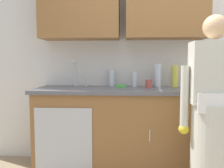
# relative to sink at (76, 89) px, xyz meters

# --- Properties ---
(kitchen_wall_with_uppers) EXTENTS (4.80, 0.44, 2.70)m
(kitchen_wall_with_uppers) POSITION_rel_sink_xyz_m (0.94, 0.29, 0.55)
(kitchen_wall_with_uppers) COLOR silver
(kitchen_wall_with_uppers) RESTS_ON ground
(counter_cabinet) EXTENTS (1.90, 0.62, 0.90)m
(counter_cabinet) POSITION_rel_sink_xyz_m (0.52, -0.01, -0.48)
(counter_cabinet) COLOR brown
(counter_cabinet) RESTS_ON ground
(countertop) EXTENTS (1.96, 0.66, 0.04)m
(countertop) POSITION_rel_sink_xyz_m (0.52, -0.01, -0.01)
(countertop) COLOR #595960
(countertop) RESTS_ON counter_cabinet
(sink) EXTENTS (0.50, 0.36, 0.35)m
(sink) POSITION_rel_sink_xyz_m (0.00, 0.00, 0.00)
(sink) COLOR #B7BABF
(sink) RESTS_ON counter_cabinet
(person_at_sink) EXTENTS (0.55, 0.34, 1.62)m
(person_at_sink) POSITION_rel_sink_xyz_m (1.30, -0.64, -0.23)
(person_at_sink) COLOR white
(person_at_sink) RESTS_ON ground
(bottle_cleaner_spray) EXTENTS (0.08, 0.08, 0.27)m
(bottle_cleaner_spray) POSITION_rel_sink_xyz_m (0.94, 0.15, 0.15)
(bottle_cleaner_spray) COLOR silver
(bottle_cleaner_spray) RESTS_ON countertop
(bottle_water_short) EXTENTS (0.06, 0.06, 0.18)m
(bottle_water_short) POSITION_rel_sink_xyz_m (0.67, 0.15, 0.11)
(bottle_water_short) COLOR silver
(bottle_water_short) RESTS_ON countertop
(bottle_water_tall) EXTENTS (0.08, 0.08, 0.26)m
(bottle_water_tall) POSITION_rel_sink_xyz_m (1.14, 0.17, 0.14)
(bottle_water_tall) COLOR #D8D14C
(bottle_water_tall) RESTS_ON countertop
(bottle_dish_liquid) EXTENTS (0.08, 0.08, 0.20)m
(bottle_dish_liquid) POSITION_rel_sink_xyz_m (0.39, 0.21, 0.12)
(bottle_dish_liquid) COLOR silver
(bottle_dish_liquid) RESTS_ON countertop
(cup_by_sink) EXTENTS (0.08, 0.08, 0.09)m
(cup_by_sink) POSITION_rel_sink_xyz_m (0.83, 0.08, 0.06)
(cup_by_sink) COLOR #B24C47
(cup_by_sink) RESTS_ON countertop
(knife_on_counter) EXTENTS (0.03, 0.24, 0.01)m
(knife_on_counter) POSITION_rel_sink_xyz_m (0.93, -0.19, 0.02)
(knife_on_counter) COLOR silver
(knife_on_counter) RESTS_ON countertop
(sponge) EXTENTS (0.11, 0.07, 0.03)m
(sponge) POSITION_rel_sink_xyz_m (0.51, 0.11, 0.03)
(sponge) COLOR #4CBF4C
(sponge) RESTS_ON countertop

